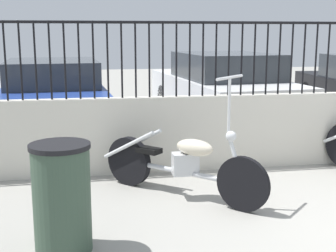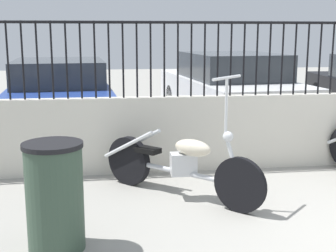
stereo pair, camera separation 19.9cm
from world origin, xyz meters
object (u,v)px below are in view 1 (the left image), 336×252
Objects in this scene: car_white at (221,88)px; trash_bin at (62,198)px; car_blue at (53,95)px; motorcycle_silver at (175,162)px.

trash_bin is at bearing 146.15° from car_white.
car_blue reaches higher than trash_bin.
trash_bin is 5.02m from car_blue.
car_white is at bearing 111.91° from motorcycle_silver.
motorcycle_silver is at bearing -161.76° from car_blue.
car_white is at bearing -90.01° from car_blue.
trash_bin is (-1.18, -1.17, 0.08)m from motorcycle_silver.
car_white is (2.90, 5.20, 0.25)m from trash_bin.
car_white is (1.73, 4.04, 0.33)m from motorcycle_silver.
motorcycle_silver is 4.40m from car_white.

